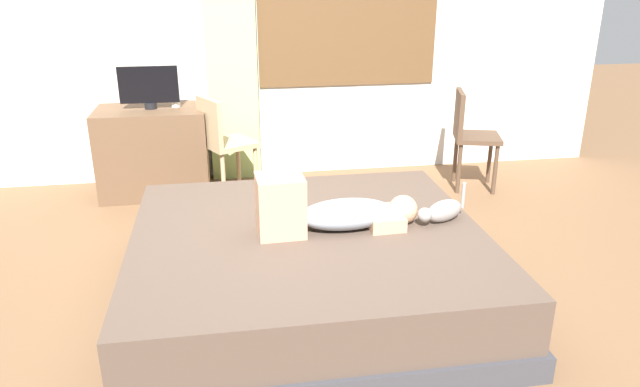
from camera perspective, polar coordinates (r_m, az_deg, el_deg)
name	(u,v)px	position (r m, az deg, el deg)	size (l,w,h in m)	color
ground_plane	(305,301)	(3.56, -1.46, -10.29)	(16.00, 16.00, 0.00)	brown
back_wall_with_window	(268,14)	(5.46, -5.02, 16.71)	(6.40, 0.14, 2.90)	silver
bed	(309,266)	(3.49, -1.09, -6.93)	(2.05, 1.93, 0.43)	#38383D
person_lying	(330,211)	(3.38, 0.96, -1.66)	(0.94, 0.29, 0.34)	#8C939E
cat	(442,211)	(3.57, 11.60, -1.65)	(0.34, 0.21, 0.21)	gray
desk	(154,151)	(5.28, -15.61, 3.90)	(0.90, 0.56, 0.74)	brown
tv_monitor	(149,87)	(5.15, -16.08, 9.79)	(0.48, 0.10, 0.35)	black
cup	(176,102)	(5.20, -13.67, 8.55)	(0.08, 0.08, 0.09)	white
chair_by_desk	(222,139)	(5.00, -9.39, 5.14)	(0.51, 0.51, 0.86)	tan
chair_spare	(469,132)	(5.33, 14.11, 5.75)	(0.47, 0.47, 0.86)	#4C3828
curtain_left	(230,42)	(5.35, -8.58, 14.18)	(0.44, 0.06, 2.48)	#ADCC75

